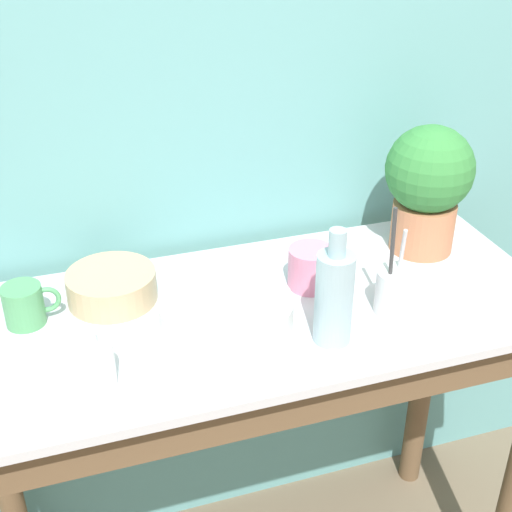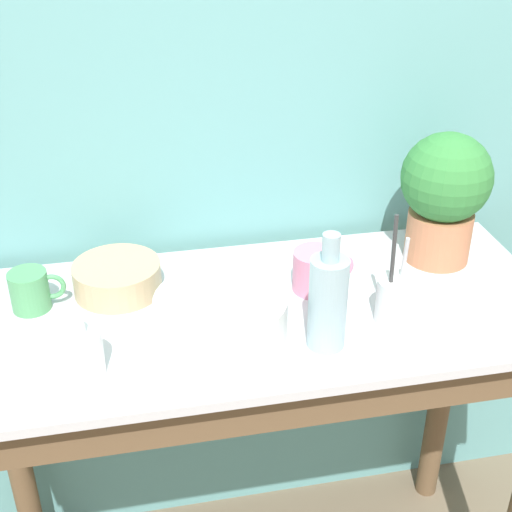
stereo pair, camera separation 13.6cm
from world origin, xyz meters
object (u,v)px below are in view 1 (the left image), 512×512
(mug_green, at_px, (25,305))
(bowl_small_tan, at_px, (112,286))
(potted_plant, at_px, (428,183))
(bottle_short, at_px, (88,365))
(mug_pink, at_px, (312,267))
(bowl_wash_large, at_px, (226,318))
(utensil_cup, at_px, (397,291))
(bottle_tall, at_px, (334,296))

(mug_green, bearing_deg, bowl_small_tan, 10.44)
(potted_plant, distance_m, bottle_short, 0.82)
(mug_green, bearing_deg, mug_pink, -4.29)
(mug_green, bearing_deg, bottle_short, -67.97)
(potted_plant, height_order, bowl_wash_large, potted_plant)
(bottle_short, xyz_separation_m, mug_green, (-0.09, 0.23, -0.01))
(bowl_wash_large, xyz_separation_m, utensil_cup, (0.34, -0.02, 0.01))
(mug_green, xyz_separation_m, bowl_small_tan, (0.17, 0.03, -0.01))
(bottle_short, bearing_deg, utensil_cup, 4.32)
(potted_plant, bearing_deg, bottle_tall, -141.98)
(bottle_short, bearing_deg, bottle_tall, -0.08)
(utensil_cup, bearing_deg, potted_plant, 50.47)
(bowl_wash_large, bearing_deg, potted_plant, 20.21)
(bottle_short, xyz_separation_m, mug_pink, (0.48, 0.19, -0.00))
(bowl_small_tan, bearing_deg, mug_green, -169.56)
(bottle_short, distance_m, utensil_cup, 0.60)
(potted_plant, relative_size, bowl_wash_large, 1.17)
(bottle_tall, height_order, bottle_short, bottle_tall)
(bowl_wash_large, distance_m, bowl_small_tan, 0.27)
(bowl_wash_large, bearing_deg, bottle_short, -165.21)
(utensil_cup, bearing_deg, bottle_short, -175.68)
(mug_pink, distance_m, bowl_small_tan, 0.41)
(mug_pink, bearing_deg, bottle_short, -158.68)
(mug_pink, relative_size, utensil_cup, 0.56)
(bottle_tall, bearing_deg, mug_green, 156.80)
(mug_green, bearing_deg, bowl_wash_large, -24.44)
(bottle_short, relative_size, utensil_cup, 0.49)
(mug_pink, bearing_deg, mug_green, 175.71)
(bottle_tall, distance_m, bowl_small_tan, 0.46)
(utensil_cup, bearing_deg, bowl_small_tan, 157.69)
(potted_plant, bearing_deg, utensil_cup, -129.53)
(bottle_tall, xyz_separation_m, bowl_small_tan, (-0.37, 0.26, -0.06))
(potted_plant, xyz_separation_m, bottle_short, (-0.77, -0.26, -0.11))
(bottle_short, bearing_deg, mug_pink, 21.32)
(bottle_short, bearing_deg, potted_plant, 18.42)
(mug_green, relative_size, mug_pink, 0.85)
(bowl_small_tan, bearing_deg, mug_pink, -10.38)
(bottle_tall, height_order, bowl_small_tan, bottle_tall)
(bottle_tall, xyz_separation_m, mug_pink, (0.03, 0.19, -0.05))
(bottle_short, xyz_separation_m, bowl_small_tan, (0.08, 0.26, -0.02))
(potted_plant, xyz_separation_m, utensil_cup, (-0.18, -0.21, -0.11))
(bowl_wash_large, relative_size, bowl_small_tan, 1.38)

